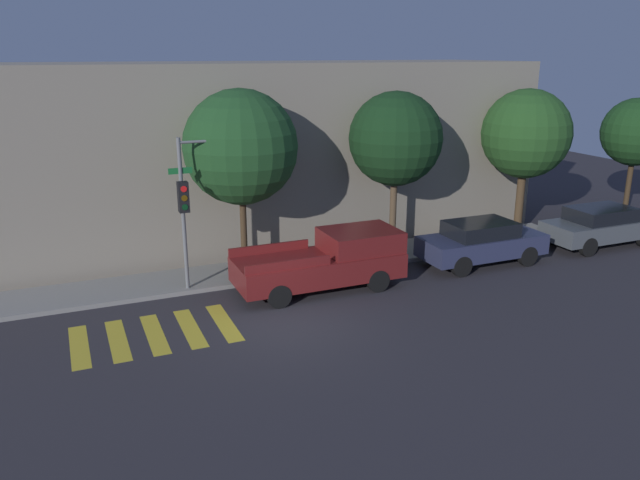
{
  "coord_description": "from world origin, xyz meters",
  "views": [
    {
      "loc": [
        -5.26,
        -14.67,
        7.12
      ],
      "look_at": [
        1.86,
        2.1,
        1.6
      ],
      "focal_mm": 35.0,
      "sensor_mm": 36.0,
      "label": 1
    }
  ],
  "objects_px": {
    "tree_far_end": "(526,134)",
    "sedan_near_corner": "(481,242)",
    "sedan_middle": "(601,225)",
    "tree_near_corner": "(241,147)",
    "tree_behind_truck": "(636,132)",
    "pickup_truck": "(329,260)",
    "tree_midblock": "(395,139)",
    "traffic_light_pole": "(199,188)"
  },
  "relations": [
    {
      "from": "tree_far_end",
      "to": "sedan_near_corner",
      "type": "bearing_deg",
      "value": -146.07
    },
    {
      "from": "sedan_middle",
      "to": "tree_far_end",
      "type": "bearing_deg",
      "value": 127.24
    },
    {
      "from": "tree_far_end",
      "to": "tree_near_corner",
      "type": "bearing_deg",
      "value": 180.0
    },
    {
      "from": "tree_far_end",
      "to": "tree_behind_truck",
      "type": "xyz_separation_m",
      "value": [
        5.89,
        0.0,
        -0.21
      ]
    },
    {
      "from": "pickup_truck",
      "to": "tree_behind_truck",
      "type": "bearing_deg",
      "value": 9.12
    },
    {
      "from": "sedan_near_corner",
      "to": "tree_midblock",
      "type": "height_order",
      "value": "tree_midblock"
    },
    {
      "from": "sedan_near_corner",
      "to": "tree_near_corner",
      "type": "xyz_separation_m",
      "value": [
        -7.77,
        2.46,
        3.38
      ]
    },
    {
      "from": "traffic_light_pole",
      "to": "tree_far_end",
      "type": "height_order",
      "value": "tree_far_end"
    },
    {
      "from": "tree_midblock",
      "to": "tree_near_corner",
      "type": "bearing_deg",
      "value": 180.0
    },
    {
      "from": "sedan_near_corner",
      "to": "sedan_middle",
      "type": "distance_m",
      "value": 5.53
    },
    {
      "from": "sedan_middle",
      "to": "tree_far_end",
      "type": "distance_m",
      "value": 4.48
    },
    {
      "from": "traffic_light_pole",
      "to": "sedan_middle",
      "type": "relative_size",
      "value": 1.04
    },
    {
      "from": "sedan_middle",
      "to": "sedan_near_corner",
      "type": "bearing_deg",
      "value": 180.0
    },
    {
      "from": "pickup_truck",
      "to": "sedan_middle",
      "type": "relative_size",
      "value": 1.13
    },
    {
      "from": "tree_near_corner",
      "to": "tree_far_end",
      "type": "bearing_deg",
      "value": 0.0
    },
    {
      "from": "pickup_truck",
      "to": "sedan_near_corner",
      "type": "bearing_deg",
      "value": 0.0
    },
    {
      "from": "sedan_near_corner",
      "to": "tree_behind_truck",
      "type": "bearing_deg",
      "value": 14.45
    },
    {
      "from": "sedan_middle",
      "to": "tree_midblock",
      "type": "distance_m",
      "value": 8.72
    },
    {
      "from": "sedan_middle",
      "to": "tree_far_end",
      "type": "xyz_separation_m",
      "value": [
        -1.87,
        2.46,
        3.25
      ]
    },
    {
      "from": "sedan_middle",
      "to": "pickup_truck",
      "type": "bearing_deg",
      "value": -180.0
    },
    {
      "from": "traffic_light_pole",
      "to": "sedan_near_corner",
      "type": "xyz_separation_m",
      "value": [
        9.43,
        -1.27,
        -2.45
      ]
    },
    {
      "from": "pickup_truck",
      "to": "sedan_near_corner",
      "type": "distance_m",
      "value": 5.77
    },
    {
      "from": "sedan_near_corner",
      "to": "tree_far_end",
      "type": "bearing_deg",
      "value": 33.93
    },
    {
      "from": "tree_near_corner",
      "to": "pickup_truck",
      "type": "bearing_deg",
      "value": -50.93
    },
    {
      "from": "tree_midblock",
      "to": "traffic_light_pole",
      "type": "bearing_deg",
      "value": -170.72
    },
    {
      "from": "pickup_truck",
      "to": "tree_midblock",
      "type": "bearing_deg",
      "value": 34.06
    },
    {
      "from": "tree_behind_truck",
      "to": "pickup_truck",
      "type": "bearing_deg",
      "value": -170.88
    },
    {
      "from": "sedan_middle",
      "to": "tree_midblock",
      "type": "relative_size",
      "value": 0.79
    },
    {
      "from": "traffic_light_pole",
      "to": "pickup_truck",
      "type": "xyz_separation_m",
      "value": [
        3.66,
        -1.27,
        -2.36
      ]
    },
    {
      "from": "sedan_middle",
      "to": "tree_behind_truck",
      "type": "distance_m",
      "value": 5.6
    },
    {
      "from": "sedan_near_corner",
      "to": "tree_far_end",
      "type": "distance_m",
      "value": 5.47
    },
    {
      "from": "tree_midblock",
      "to": "tree_behind_truck",
      "type": "bearing_deg",
      "value": 0.0
    },
    {
      "from": "traffic_light_pole",
      "to": "tree_far_end",
      "type": "relative_size",
      "value": 0.82
    },
    {
      "from": "tree_midblock",
      "to": "sedan_near_corner",
      "type": "bearing_deg",
      "value": -49.08
    },
    {
      "from": "pickup_truck",
      "to": "tree_midblock",
      "type": "xyz_separation_m",
      "value": [
        3.64,
        2.46,
        3.26
      ]
    },
    {
      "from": "tree_midblock",
      "to": "tree_far_end",
      "type": "bearing_deg",
      "value": 0.0
    },
    {
      "from": "sedan_middle",
      "to": "tree_midblock",
      "type": "bearing_deg",
      "value": 162.19
    },
    {
      "from": "tree_midblock",
      "to": "tree_far_end",
      "type": "height_order",
      "value": "tree_midblock"
    },
    {
      "from": "pickup_truck",
      "to": "sedan_middle",
      "type": "bearing_deg",
      "value": 0.0
    },
    {
      "from": "sedan_middle",
      "to": "tree_behind_truck",
      "type": "xyz_separation_m",
      "value": [
        4.02,
        2.46,
        3.03
      ]
    },
    {
      "from": "tree_near_corner",
      "to": "tree_behind_truck",
      "type": "relative_size",
      "value": 1.14
    },
    {
      "from": "pickup_truck",
      "to": "tree_near_corner",
      "type": "relative_size",
      "value": 0.86
    }
  ]
}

